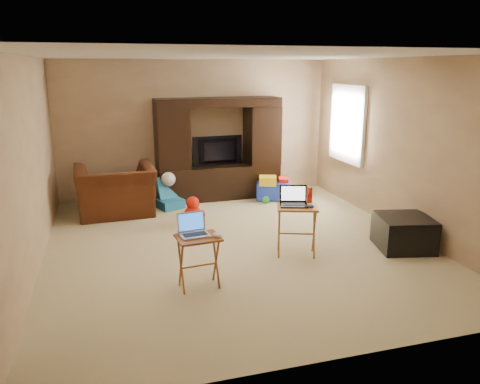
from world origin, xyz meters
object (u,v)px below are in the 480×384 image
object	(u,v)px
entertainment_center	(218,149)
mouse_right	(311,206)
recliner	(116,191)
plush_toy	(193,210)
ottoman	(404,232)
laptop_left	(195,225)
push_toy	(273,188)
tray_table_right	(296,231)
television	(219,151)
tray_table_left	(199,262)
water_bottle	(310,195)
child_rocker	(170,193)
mouse_left	(217,235)
laptop_right	(294,197)

from	to	relation	value
entertainment_center	mouse_right	bearing A→B (deg)	-83.38
recliner	plush_toy	xyz separation A→B (m)	(1.13, -0.79, -0.19)
ottoman	laptop_left	bearing A→B (deg)	-173.02
plush_toy	push_toy	world-z (taller)	push_toy
ottoman	tray_table_right	size ratio (longest dim) A/B	1.03
television	tray_table_left	world-z (taller)	television
tray_table_left	water_bottle	size ratio (longest dim) A/B	2.92
water_bottle	laptop_left	bearing A→B (deg)	-159.11
entertainment_center	laptop_left	xyz separation A→B (m)	(-1.11, -3.51, -0.20)
mouse_right	water_bottle	world-z (taller)	water_bottle
child_rocker	push_toy	distance (m)	1.89
laptop_left	mouse_left	distance (m)	0.26
plush_toy	laptop_left	bearing A→B (deg)	-99.76
push_toy	tray_table_left	bearing A→B (deg)	-104.04
plush_toy	mouse_right	xyz separation A→B (m)	(1.18, -1.76, 0.47)
plush_toy	mouse_left	xyz separation A→B (m)	(-0.15, -2.28, 0.40)
ottoman	tray_table_left	bearing A→B (deg)	-172.35
child_rocker	tray_table_right	distance (m)	2.85
tray_table_left	plush_toy	bearing A→B (deg)	76.05
television	laptop_left	world-z (taller)	television
mouse_left	mouse_right	bearing A→B (deg)	21.29
plush_toy	child_rocker	bearing A→B (deg)	104.47
television	water_bottle	size ratio (longest dim) A/B	4.58
recliner	laptop_left	xyz separation A→B (m)	(0.75, -2.96, 0.31)
tray_table_left	laptop_right	size ratio (longest dim) A/B	1.72
recliner	ottoman	world-z (taller)	recliner
water_bottle	mouse_left	bearing A→B (deg)	-152.84
television	push_toy	bearing A→B (deg)	152.31
push_toy	mouse_left	xyz separation A→B (m)	(-1.81, -3.16, 0.39)
television	plush_toy	world-z (taller)	television
laptop_left	water_bottle	bearing A→B (deg)	14.18
entertainment_center	mouse_left	distance (m)	3.73
television	mouse_right	world-z (taller)	television
laptop_right	mouse_right	world-z (taller)	laptop_right
entertainment_center	mouse_left	bearing A→B (deg)	-105.34
tray_table_left	water_bottle	xyz separation A→B (m)	(1.59, 0.65, 0.47)
child_rocker	push_toy	xyz separation A→B (m)	(1.89, -0.03, -0.04)
ottoman	mouse_right	distance (m)	1.43
recliner	mouse_right	distance (m)	3.45
tray_table_right	laptop_right	bearing A→B (deg)	172.92
laptop_left	laptop_right	size ratio (longest dim) A/B	0.90
child_rocker	mouse_left	world-z (taller)	mouse_left
child_rocker	laptop_right	xyz separation A→B (m)	(1.24, -2.53, 0.51)
mouse_left	tray_table_right	bearing A→B (deg)	28.00
entertainment_center	tray_table_right	xyz separation A→B (m)	(0.31, -2.97, -0.59)
tray_table_left	water_bottle	world-z (taller)	water_bottle
entertainment_center	plush_toy	world-z (taller)	entertainment_center
television	recliner	distance (m)	1.99
plush_toy	laptop_left	size ratio (longest dim) A/B	1.39
television	recliner	xyz separation A→B (m)	(-1.87, -0.50, -0.48)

